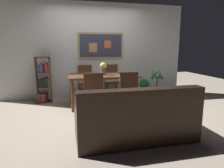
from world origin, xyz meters
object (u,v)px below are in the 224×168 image
Objects in this scene: dining_table at (103,78)px; dining_chair_near_right at (127,89)px; dining_chair_far_right at (112,78)px; bookshelf at (44,80)px; leather_couch at (135,119)px; flower_vase at (103,68)px; dining_chair_near_left at (93,91)px; potted_palm at (157,85)px; dining_chair_far_left at (85,79)px; potted_ivy at (144,86)px.

dining_chair_near_right is (0.38, -0.76, -0.12)m from dining_table.
bookshelf is (-1.82, -0.17, 0.03)m from dining_chair_far_right.
flower_vase reaches higher than leather_couch.
dining_chair_near_left is 1.00× the size of dining_chair_far_right.
potted_palm is at bearing 43.57° from dining_chair_near_right.
dining_chair_far_right is at bearing 64.80° from flower_vase.
dining_chair_far_left is 1.00× the size of dining_chair_near_left.
bookshelf is (-1.80, 1.38, 0.03)m from dining_chair_near_right.
dining_chair_near_left is 0.79× the size of bookshelf.
dining_chair_far_right and dining_chair_near_right have the same top height.
dining_chair_far_left is (-0.34, 0.76, -0.12)m from dining_table.
leather_couch is at bearing -85.33° from dining_table.
dining_chair_near_right is at bearing -63.17° from dining_table.
flower_vase reaches higher than dining_table.
bookshelf is at bearing 154.99° from flower_vase.
dining_table is 1.70m from potted_palm.
bookshelf is at bearing 176.21° from potted_palm.
dining_chair_far_left is at bearing 113.83° from flower_vase.
potted_ivy is at bearing 65.03° from leather_couch.
dining_chair_near_left is at bearing -116.15° from flower_vase.
dining_chair_near_left is at bearing 179.88° from dining_chair_near_right.
bookshelf reaches higher than flower_vase.
dining_table is 1.78× the size of dining_chair_far_right.
dining_chair_far_right is 1.00m from flower_vase.
dining_chair_near_left is 1.25m from leather_couch.
leather_couch is at bearing -85.55° from flower_vase.
dining_chair_near_left is 0.72m from dining_chair_near_right.
dining_chair_far_right reaches higher than potted_ivy.
dining_chair_near_right reaches higher than leather_couch.
dining_chair_near_right is 1.82m from potted_ivy.
leather_couch is at bearing -101.45° from dining_chair_near_right.
bookshelf reaches higher than dining_chair_near_left.
leather_couch is (0.15, -1.88, -0.35)m from dining_table.
potted_ivy is at bearing 28.27° from dining_table.
potted_palm reaches higher than dining_table.
dining_chair_near_right reaches higher than dining_table.
potted_ivy is at bearing 56.41° from dining_chair_near_right.
dining_chair_near_right is at bearing -0.12° from dining_chair_near_left.
flower_vase is at bearing 63.85° from dining_chair_near_left.
dining_table is at bearing -65.60° from dining_chair_far_left.
dining_chair_far_right is (0.75, 0.03, 0.00)m from dining_chair_far_left.
potted_ivy is (0.97, -0.05, -0.28)m from dining_chair_far_right.
potted_palm is (1.46, 2.30, 0.03)m from leather_couch.
potted_palm is at bearing 16.09° from flower_vase.
dining_chair_near_left is 0.51× the size of leather_couch.
dining_chair_near_right is (-0.02, -1.55, 0.00)m from dining_chair_far_right.
dining_table is 1.40× the size of bookshelf.
dining_chair_near_right is at bearing -64.38° from dining_chair_far_left.
dining_table is 2.00× the size of potted_palm.
potted_ivy is (1.22, 2.62, -0.05)m from leather_couch.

